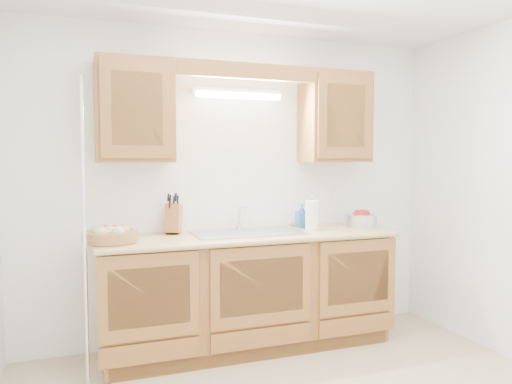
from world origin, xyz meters
name	(u,v)px	position (x,y,z in m)	size (l,w,h in m)	color
room	(320,200)	(0.00, 0.00, 1.25)	(3.52, 3.50, 2.50)	#C4AE8D
base_cabinets	(248,292)	(0.00, 1.20, 0.44)	(2.20, 0.60, 0.86)	#9C652D
countertop	(248,236)	(0.00, 1.19, 0.88)	(2.30, 0.63, 0.04)	tan
upper_cabinet_left	(134,111)	(-0.83, 1.33, 1.83)	(0.55, 0.33, 0.75)	#9C652D
upper_cabinet_right	(335,118)	(0.83, 1.33, 1.83)	(0.55, 0.33, 0.75)	#9C652D
valance	(248,71)	(0.00, 1.19, 2.14)	(2.20, 0.05, 0.12)	#9C652D
fluorescent_fixture	(238,94)	(0.00, 1.42, 2.00)	(0.76, 0.08, 0.08)	white
sink	(247,242)	(0.00, 1.21, 0.83)	(0.84, 0.46, 0.36)	#9E9EA3
wire_shelf_pole	(85,233)	(-1.20, 0.94, 1.00)	(0.03, 0.03, 2.00)	silver
outlet_plate	(337,195)	(0.95, 1.49, 1.15)	(0.08, 0.01, 0.12)	white
fruit_basket	(110,235)	(-1.03, 1.13, 0.95)	(0.43, 0.43, 0.12)	#AE7D46
knife_block	(173,218)	(-0.54, 1.39, 1.02)	(0.17, 0.21, 0.33)	#9C652D
orange_canister	(173,217)	(-0.54, 1.42, 1.02)	(0.11, 0.11, 0.25)	orange
soap_bottle	(302,216)	(0.54, 1.36, 1.00)	(0.09, 0.09, 0.20)	#215BA9
sponge	(298,225)	(0.54, 1.44, 0.91)	(0.11, 0.08, 0.02)	#CC333F
paper_towel	(312,216)	(0.55, 1.19, 1.02)	(0.14, 0.14, 0.28)	silver
apple_bowl	(360,219)	(1.03, 1.23, 0.96)	(0.34, 0.34, 0.14)	silver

